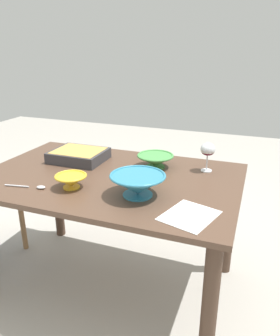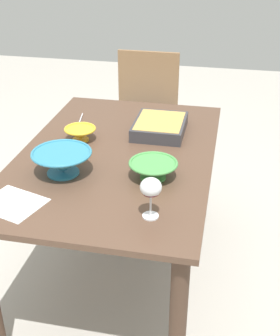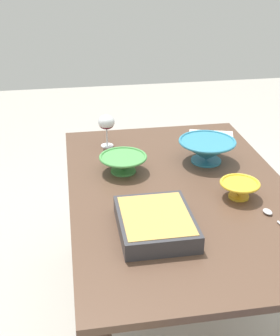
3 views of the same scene
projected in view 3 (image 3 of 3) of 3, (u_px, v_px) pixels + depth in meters
The scene contains 9 objects.
ground_plane at pixel (174, 321), 2.17m from camera, with size 8.00×8.00×0.00m, color #B2ADA3.
dining_table at pixel (179, 213), 1.90m from camera, with size 1.38×0.90×0.72m.
wine_glass at pixel (106, 124), 2.18m from camera, with size 0.08×0.08×0.16m.
casserole_dish at pixel (155, 222), 1.56m from camera, with size 0.31×0.26×0.07m.
mixing_bowl at pixel (123, 163), 1.97m from camera, with size 0.21×0.21×0.08m.
small_bowl at pixel (239, 188), 1.77m from camera, with size 0.16×0.16×0.07m.
serving_bowl at pixel (207, 150), 2.05m from camera, with size 0.26×0.26×0.11m.
serving_spoon at pixel (274, 217), 1.64m from camera, with size 0.21×0.06×0.01m.
napkin at pixel (211, 137), 2.33m from camera, with size 0.19×0.23×0.00m, color white.
Camera 3 is at (1.56, -0.43, 1.62)m, focal length 48.51 mm.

